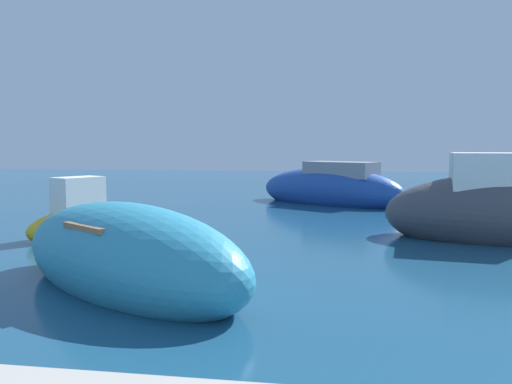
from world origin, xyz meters
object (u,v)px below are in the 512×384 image
Objects in this scene: moored_boat_2 at (87,220)px; moored_boat_4 at (330,189)px; moored_boat_3 at (127,258)px; moored_boat_1 at (512,213)px.

moored_boat_2 is 9.96m from moored_boat_4.
moored_boat_4 reaches higher than moored_boat_3.
moored_boat_1 reaches higher than moored_boat_2.
moored_boat_4 is (3.04, 12.27, 0.08)m from moored_boat_3.
moored_boat_1 is 0.98× the size of moored_boat_4.
moored_boat_2 is at bearing 85.05° from moored_boat_4.
moored_boat_3 is 0.85× the size of moored_boat_4.
moored_boat_4 is at bearing 129.07° from moored_boat_1.
moored_boat_4 is at bearing -8.53° from moored_boat_2.
moored_boat_3 is at bearing -118.51° from moored_boat_2.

